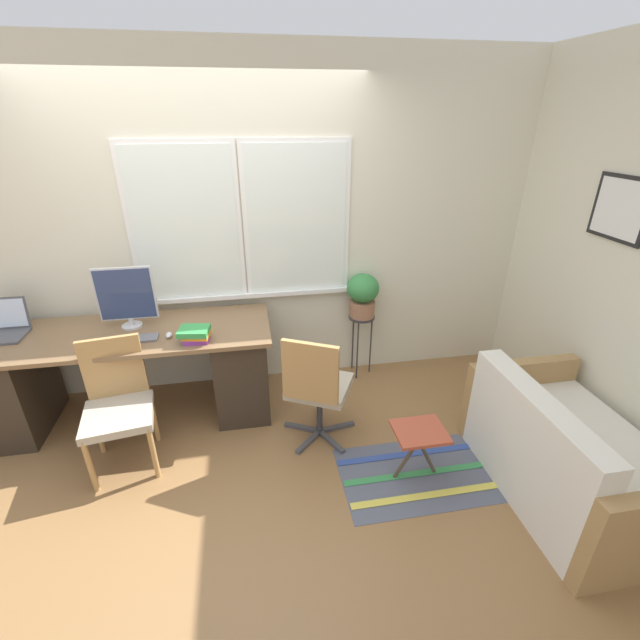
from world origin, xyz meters
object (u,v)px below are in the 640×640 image
folding_stool (419,436)px  book_stack (195,334)px  laptop (4,328)px  mouse (169,335)px  keyboard (131,339)px  office_chair_swivel (317,387)px  plant_stand (361,324)px  desk_chair_wooden (117,403)px  couch_loveseat (567,457)px  monitor (126,296)px  potted_plant (363,294)px

folding_stool → book_stack: bearing=151.2°
laptop → mouse: size_ratio=4.07×
keyboard → mouse: (0.26, -0.00, 0.01)m
laptop → mouse: (1.18, -0.25, -0.04)m
office_chair_swivel → plant_stand: office_chair_swivel is taller
mouse → office_chair_swivel: office_chair_swivel is taller
book_stack → folding_stool: 1.68m
desk_chair_wooden → keyboard: bearing=69.8°
mouse → couch_loveseat: (2.48, -1.15, -0.50)m
desk_chair_wooden → couch_loveseat: (2.82, -0.80, -0.20)m
plant_stand → folding_stool: (0.04, -1.30, -0.18)m
laptop → plant_stand: bearing=4.0°
office_chair_swivel → plant_stand: 1.00m
laptop → folding_stool: 3.04m
couch_loveseat → plant_stand: bearing=30.2°
keyboard → mouse: 0.26m
book_stack → plant_stand: 1.50m
monitor → book_stack: 0.62m
monitor → book_stack: bearing=-33.0°
monitor → folding_stool: 2.30m
keyboard → office_chair_swivel: 1.37m
monitor → office_chair_swivel: 1.55m
keyboard → office_chair_swivel: (1.28, -0.40, -0.29)m
laptop → keyboard: laptop is taller
monitor → office_chair_swivel: (1.32, -0.63, -0.53)m
keyboard → plant_stand: 1.89m
couch_loveseat → plant_stand: couch_loveseat is taller
laptop → monitor: monitor is taller
monitor → keyboard: size_ratio=1.28×
keyboard → couch_loveseat: (2.74, -1.15, -0.50)m
keyboard → office_chair_swivel: size_ratio=0.41×
monitor → folding_stool: (1.91, -1.10, -0.66)m
monitor → office_chair_swivel: bearing=-25.6°
desk_chair_wooden → office_chair_swivel: size_ratio=0.98×
keyboard → plant_stand: bearing=13.4°
office_chair_swivel → plant_stand: (0.55, 0.83, 0.04)m
laptop → book_stack: (1.38, -0.33, -0.00)m
laptop → mouse: bearing=-11.8°
monitor → book_stack: size_ratio=2.01×
plant_stand → office_chair_swivel: bearing=-123.4°
laptop → folding_stool: size_ratio=0.76×
office_chair_swivel → plant_stand: size_ratio=1.51×
laptop → plant_stand: size_ratio=0.50×
potted_plant → folding_stool: (0.04, -1.30, -0.47)m
keyboard → couch_loveseat: size_ratio=0.28×
laptop → potted_plant: 2.75m
keyboard → potted_plant: bearing=13.4°
keyboard → book_stack: book_stack is taller
book_stack → office_chair_swivel: (0.82, -0.31, -0.34)m
laptop → office_chair_swivel: size_ratio=0.33×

